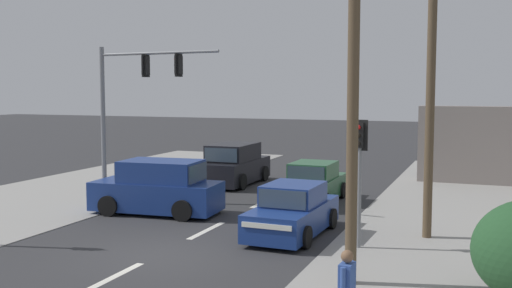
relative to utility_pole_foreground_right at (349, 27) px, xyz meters
name	(u,v)px	position (x,y,z in m)	size (l,w,h in m)	color
ground_plane	(157,255)	(-5.15, 0.43, -5.74)	(140.00, 140.00, 0.00)	#303033
lane_dash_near	(113,277)	(-5.15, -1.57, -5.74)	(0.20, 2.40, 0.01)	silver
lane_dash_mid	(207,230)	(-5.15, 3.43, -5.74)	(0.20, 2.40, 0.01)	silver
lane_dash_far	(263,202)	(-5.15, 8.43, -5.74)	(0.20, 2.40, 0.01)	silver
kerb_left_verge	(15,205)	(-13.65, 4.43, -5.73)	(8.00, 40.00, 0.02)	gray
utility_pole_foreground_right	(349,27)	(0.00, 0.00, 0.00)	(3.78, 0.58, 10.74)	brown
utility_pole_midground_right	(432,47)	(1.33, 4.95, -0.14)	(1.80, 0.26, 10.71)	brown
traffic_signal_mast	(129,96)	(-9.74, 6.30, -1.60)	(5.27, 0.64, 6.00)	slate
pedestal_signal_right_kerb	(360,162)	(-0.33, 3.07, -3.33)	(0.44, 0.31, 3.56)	slate
sedan_oncoming_mid	(313,184)	(-3.35, 9.18, -5.04)	(1.94, 4.26, 1.56)	#235633
sedan_kerbside_parked	(293,212)	(-2.47, 3.85, -5.04)	(1.99, 4.29, 1.56)	navy
suv_crossing_left	(158,189)	(-7.87, 5.13, -4.86)	(4.66, 2.32, 1.90)	navy
suv_receding_far	(235,165)	(-7.93, 12.13, -4.86)	(2.07, 4.55, 1.90)	black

